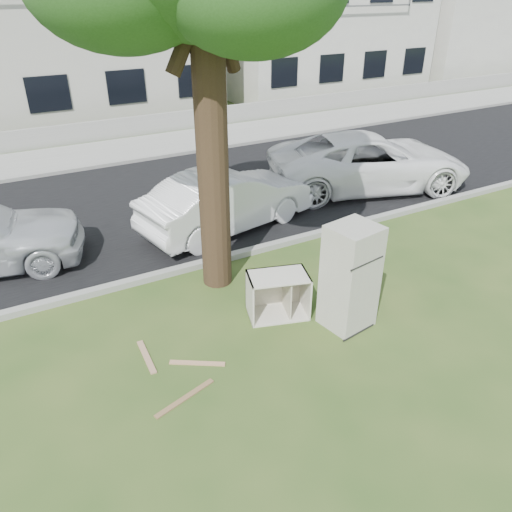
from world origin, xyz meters
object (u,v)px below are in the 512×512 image
car_right (369,161)px  car_center (227,200)px  fridge (350,277)px  cabinet (278,295)px

car_right → car_center: bearing=113.3°
car_right → fridge: bearing=154.4°
fridge → car_right: (4.40, 4.73, -0.14)m
car_right → cabinet: bearing=144.4°
car_center → car_right: bearing=-95.7°
fridge → car_right: fridge is taller
cabinet → car_right: size_ratio=0.18×
cabinet → car_center: 3.60m
fridge → car_right: size_ratio=0.33×
cabinet → car_right: car_right is taller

